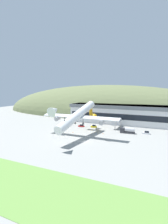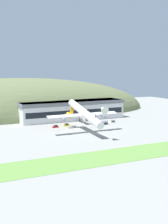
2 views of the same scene
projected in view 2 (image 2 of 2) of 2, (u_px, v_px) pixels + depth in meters
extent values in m
plane|color=gray|center=(100.00, 134.00, 169.12)|extent=(333.27, 333.27, 0.00)
cube|color=#669342|center=(145.00, 151.00, 133.61)|extent=(299.95, 19.66, 0.08)
ellipsoid|color=#667047|center=(16.00, 114.00, 242.48)|extent=(228.48, 86.14, 55.87)
cube|color=silver|center=(72.00, 110.00, 215.69)|extent=(73.48, 17.28, 13.07)
cube|color=slate|center=(72.00, 103.00, 214.95)|extent=(74.68, 18.48, 2.35)
cube|color=black|center=(77.00, 113.00, 208.08)|extent=(70.54, 0.16, 3.66)
cylinder|color=silver|center=(82.00, 117.00, 202.87)|extent=(2.60, 12.80, 2.60)
cube|color=silver|center=(86.00, 118.00, 197.19)|extent=(3.38, 2.86, 2.86)
cylinder|color=slate|center=(86.00, 121.00, 197.92)|extent=(0.36, 0.36, 4.00)
cylinder|color=white|center=(85.00, 113.00, 169.71)|extent=(4.04, 36.15, 12.04)
cone|color=white|center=(103.00, 109.00, 151.52)|extent=(3.96, 5.22, 4.85)
cone|color=orange|center=(70.00, 116.00, 188.26)|extent=(3.96, 6.01, 5.04)
cube|color=orange|center=(72.00, 109.00, 184.77)|extent=(0.50, 5.46, 9.16)
cube|color=orange|center=(72.00, 116.00, 185.55)|extent=(10.50, 2.84, 0.98)
cube|color=white|center=(83.00, 115.00, 171.43)|extent=(41.57, 3.61, 1.25)
cylinder|color=#9E9EA3|center=(63.00, 119.00, 165.68)|extent=(2.30, 4.02, 3.05)
cylinder|color=#9E9EA3|center=(103.00, 116.00, 176.65)|extent=(2.30, 4.02, 3.05)
cylinder|color=#2D2D2D|center=(80.00, 119.00, 170.76)|extent=(0.28, 0.28, 2.20)
cylinder|color=#2D2D2D|center=(80.00, 121.00, 170.91)|extent=(0.45, 1.10, 1.10)
cylinder|color=#2D2D2D|center=(87.00, 118.00, 172.72)|extent=(0.28, 0.28, 2.20)
cylinder|color=#2D2D2D|center=(87.00, 120.00, 172.87)|extent=(0.45, 1.10, 1.10)
cylinder|color=#2D2D2D|center=(96.00, 116.00, 158.76)|extent=(0.22, 0.22, 1.98)
cylinder|color=#2D2D2D|center=(96.00, 118.00, 158.90)|extent=(0.30, 0.82, 0.82)
cube|color=gold|center=(66.00, 125.00, 192.06)|extent=(3.81, 2.12, 0.86)
cube|color=black|center=(67.00, 124.00, 192.04)|extent=(2.15, 1.70, 0.70)
cube|color=#B21E1E|center=(55.00, 127.00, 187.08)|extent=(3.95, 1.96, 0.81)
cube|color=black|center=(56.00, 126.00, 187.07)|extent=(2.21, 1.57, 0.66)
cube|color=silver|center=(113.00, 122.00, 203.15)|extent=(3.86, 1.94, 0.82)
cube|color=black|center=(113.00, 121.00, 203.12)|extent=(2.13, 1.64, 0.67)
cube|color=#333338|center=(99.00, 123.00, 195.23)|extent=(2.59, 2.62, 2.76)
cube|color=black|center=(97.00, 122.00, 194.54)|extent=(0.18, 2.13, 1.22)
cube|color=#38383D|center=(104.00, 124.00, 197.22)|extent=(5.36, 2.51, 0.90)
cylinder|color=#B7B7BC|center=(104.00, 121.00, 196.99)|extent=(5.10, 2.62, 2.38)
cube|color=orange|center=(91.00, 128.00, 185.35)|extent=(0.52, 0.52, 0.03)
cone|color=orange|center=(91.00, 128.00, 185.31)|extent=(0.40, 0.40, 0.55)
cube|color=orange|center=(69.00, 132.00, 174.66)|extent=(0.52, 0.52, 0.03)
cone|color=orange|center=(69.00, 131.00, 174.62)|extent=(0.40, 0.40, 0.55)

